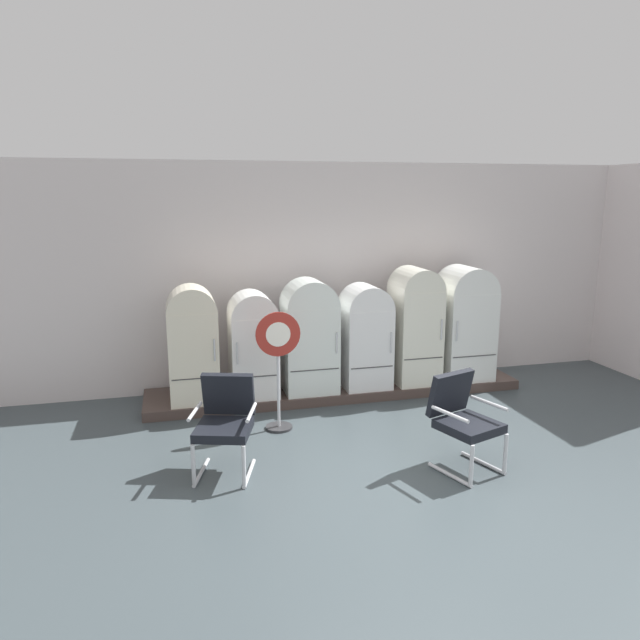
# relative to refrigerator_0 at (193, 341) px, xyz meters

# --- Properties ---
(ground) EXTENTS (12.00, 10.00, 0.05)m
(ground) POSITION_rel_refrigerator_0_xyz_m (1.93, -2.88, -0.94)
(ground) COLOR #3B4549
(back_wall) EXTENTS (11.76, 0.12, 3.18)m
(back_wall) POSITION_rel_refrigerator_0_xyz_m (1.93, 0.78, 0.68)
(back_wall) COLOR silver
(back_wall) RESTS_ON ground
(display_plinth) EXTENTS (5.18, 0.95, 0.13)m
(display_plinth) POSITION_rel_refrigerator_0_xyz_m (1.93, 0.14, -0.85)
(display_plinth) COLOR #463732
(display_plinth) RESTS_ON ground
(refrigerator_0) EXTENTS (0.62, 0.61, 1.49)m
(refrigerator_0) POSITION_rel_refrigerator_0_xyz_m (0.00, 0.00, 0.00)
(refrigerator_0) COLOR beige
(refrigerator_0) RESTS_ON display_plinth
(refrigerator_1) EXTENTS (0.61, 0.63, 1.38)m
(refrigerator_1) POSITION_rel_refrigerator_0_xyz_m (0.77, 0.01, -0.06)
(refrigerator_1) COLOR white
(refrigerator_1) RESTS_ON display_plinth
(refrigerator_2) EXTENTS (0.70, 0.62, 1.52)m
(refrigerator_2) POSITION_rel_refrigerator_0_xyz_m (1.53, 0.00, 0.01)
(refrigerator_2) COLOR silver
(refrigerator_2) RESTS_ON display_plinth
(refrigerator_3) EXTENTS (0.63, 0.63, 1.42)m
(refrigerator_3) POSITION_rel_refrigerator_0_xyz_m (2.31, 0.01, -0.04)
(refrigerator_3) COLOR white
(refrigerator_3) RESTS_ON display_plinth
(refrigerator_4) EXTENTS (0.61, 0.69, 1.62)m
(refrigerator_4) POSITION_rel_refrigerator_0_xyz_m (3.05, 0.04, 0.07)
(refrigerator_4) COLOR silver
(refrigerator_4) RESTS_ON display_plinth
(refrigerator_5) EXTENTS (0.71, 0.72, 1.62)m
(refrigerator_5) POSITION_rel_refrigerator_0_xyz_m (3.82, 0.05, 0.06)
(refrigerator_5) COLOR white
(refrigerator_5) RESTS_ON display_plinth
(armchair_left) EXTENTS (0.71, 0.77, 0.98)m
(armchair_left) POSITION_rel_refrigerator_0_xyz_m (0.22, -1.85, -0.36)
(armchair_left) COLOR silver
(armchair_left) RESTS_ON ground
(armchair_right) EXTENTS (0.72, 0.78, 0.98)m
(armchair_right) POSITION_rel_refrigerator_0_xyz_m (2.55, -2.37, -0.36)
(armchair_right) COLOR silver
(armchair_right) RESTS_ON ground
(sign_stand) EXTENTS (0.52, 0.32, 1.43)m
(sign_stand) POSITION_rel_refrigerator_0_xyz_m (0.93, -0.92, -0.18)
(sign_stand) COLOR #2D2D30
(sign_stand) RESTS_ON ground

